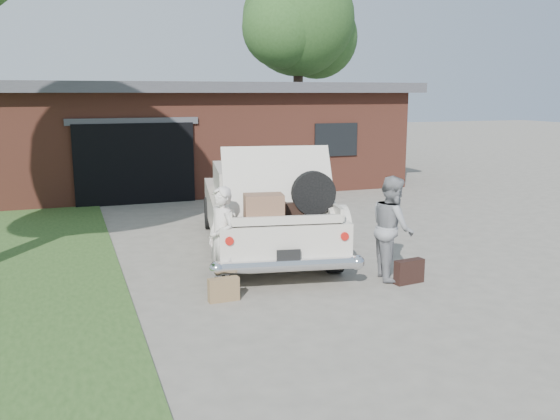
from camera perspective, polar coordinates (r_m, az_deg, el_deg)
name	(u,v)px	position (r m, az deg, el deg)	size (l,w,h in m)	color
ground	(293,285)	(9.51, 1.25, -7.18)	(90.00, 90.00, 0.00)	gray
house	(197,133)	(20.37, -7.97, 7.38)	(12.80, 7.80, 3.30)	brown
tree_right	(300,26)	(27.37, 1.94, 17.30)	(5.67, 4.93, 8.63)	#38281E
sedan	(264,207)	(11.50, -1.59, 0.26)	(3.11, 5.84, 2.13)	beige
woman_left	(222,239)	(9.06, -5.65, -2.83)	(0.59, 0.39, 1.62)	silver
woman_right	(392,228)	(9.81, 10.76, -1.67)	(0.82, 0.64, 1.69)	gray
suitcase_left	(224,289)	(8.77, -5.45, -7.62)	(0.45, 0.14, 0.35)	olive
suitcase_right	(409,271)	(9.74, 12.32, -5.80)	(0.50, 0.16, 0.39)	black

